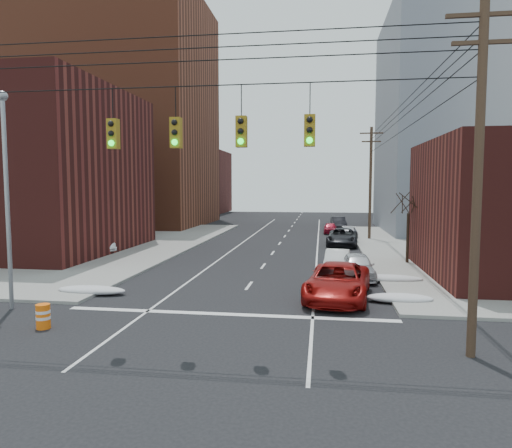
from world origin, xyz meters
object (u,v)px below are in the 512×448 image
(parked_car_a, at_px, (358,266))
(lot_car_c, at_px, (57,239))
(parked_car_c, at_px, (342,237))
(parked_car_d, at_px, (348,234))
(construction_barrel, at_px, (43,316))
(lot_car_d, at_px, (77,235))
(lot_car_b, at_px, (101,239))
(parked_car_e, at_px, (330,228))
(parked_car_f, at_px, (338,223))
(red_pickup, at_px, (338,282))
(parked_car_b, at_px, (337,261))
(lot_car_a, at_px, (89,244))

(parked_car_a, bearing_deg, lot_car_c, 156.93)
(parked_car_c, relative_size, parked_car_d, 1.26)
(parked_car_d, relative_size, construction_barrel, 4.81)
(lot_car_d, distance_m, construction_barrel, 26.24)
(parked_car_c, xyz_separation_m, parked_car_d, (0.73, 4.11, -0.13))
(parked_car_a, xyz_separation_m, lot_car_b, (-20.82, 10.07, 0.04))
(parked_car_d, xyz_separation_m, parked_car_e, (-1.60, 6.34, -0.03))
(parked_car_c, xyz_separation_m, parked_car_f, (0.23, 16.26, -0.03))
(parked_car_c, xyz_separation_m, parked_car_e, (-0.87, 10.44, -0.16))
(parked_car_d, distance_m, parked_car_e, 6.53)
(lot_car_c, height_order, construction_barrel, lot_car_c)
(red_pickup, bearing_deg, parked_car_d, 93.13)
(parked_car_c, distance_m, lot_car_c, 24.56)
(parked_car_f, height_order, lot_car_d, lot_car_d)
(parked_car_b, distance_m, parked_car_f, 28.69)
(parked_car_e, distance_m, lot_car_c, 28.04)
(red_pickup, relative_size, lot_car_c, 1.23)
(parked_car_b, distance_m, lot_car_c, 24.10)
(parked_car_f, bearing_deg, lot_car_d, -147.44)
(parked_car_b, bearing_deg, parked_car_a, -56.38)
(parked_car_c, relative_size, construction_barrel, 6.05)
(parked_car_c, distance_m, lot_car_a, 21.23)
(parked_car_a, distance_m, lot_car_b, 23.12)
(parked_car_d, bearing_deg, lot_car_c, -151.37)
(lot_car_a, relative_size, lot_car_d, 1.05)
(red_pickup, height_order, parked_car_c, red_pickup)
(parked_car_a, xyz_separation_m, parked_car_b, (-1.10, 2.01, -0.06))
(parked_car_e, height_order, lot_car_d, lot_car_d)
(parked_car_a, xyz_separation_m, lot_car_c, (-24.18, 8.94, 0.13))
(parked_car_f, relative_size, construction_barrel, 4.90)
(parked_car_b, bearing_deg, lot_car_c, 168.21)
(lot_car_d, xyz_separation_m, construction_barrel, (11.93, -23.36, -0.36))
(red_pickup, distance_m, lot_car_d, 28.80)
(parked_car_f, distance_m, lot_car_d, 30.46)
(parked_car_d, distance_m, lot_car_d, 25.59)
(parked_car_d, relative_size, lot_car_c, 0.91)
(red_pickup, height_order, parked_car_d, red_pickup)
(parked_car_e, bearing_deg, lot_car_c, -144.52)
(lot_car_c, bearing_deg, parked_car_f, -57.32)
(parked_car_e, distance_m, lot_car_a, 26.33)
(parked_car_c, height_order, construction_barrel, parked_car_c)
(parked_car_f, height_order, construction_barrel, parked_car_f)
(red_pickup, xyz_separation_m, parked_car_b, (0.20, 6.95, -0.16))
(parked_car_f, height_order, lot_car_c, lot_car_c)
(red_pickup, distance_m, construction_barrel, 12.66)
(parked_car_a, height_order, parked_car_d, parked_car_a)
(parked_car_f, xyz_separation_m, construction_barrel, (-12.39, -41.70, -0.27))
(lot_car_a, height_order, lot_car_d, lot_car_a)
(lot_car_b, bearing_deg, parked_car_f, -46.00)
(red_pickup, height_order, construction_barrel, red_pickup)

